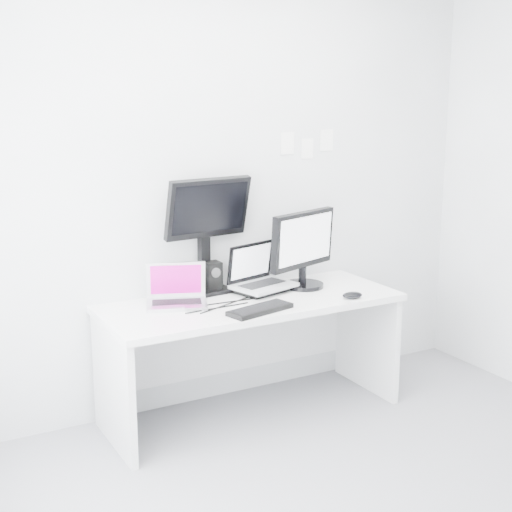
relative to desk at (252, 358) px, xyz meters
The scene contains 12 objects.
back_wall 1.05m from the desk, 90.00° to the left, with size 3.60×3.60×0.00m, color silver.
desk is the anchor object (origin of this frame).
macbook 0.67m from the desk, 168.66° to the left, with size 0.35×0.26×0.26m, color silver.
speaker 0.55m from the desk, 116.59° to the left, with size 0.10×0.10×0.19m, color black.
dell_laptop 0.55m from the desk, 37.12° to the left, with size 0.37×0.29×0.31m, color #A9ABB0.
rear_monitor 0.80m from the desk, 121.45° to the left, with size 0.54×0.20×0.74m, color black.
samsung_monitor 0.76m from the desk, 12.54° to the left, with size 0.55×0.25×0.50m, color black.
keyboard 0.45m from the desk, 107.17° to the right, with size 0.40×0.14×0.03m, color black.
mouse 0.72m from the desk, 26.12° to the right, with size 0.12×0.08×0.04m, color black.
wall_note_0 1.38m from the desk, 37.40° to the left, with size 0.10×0.00×0.14m, color white.
wall_note_1 1.40m from the desk, 29.83° to the left, with size 0.09×0.00×0.13m, color white.
wall_note_2 1.51m from the desk, 24.64° to the left, with size 0.10×0.00×0.14m, color white.
Camera 1 is at (-2.01, -2.46, 1.96)m, focal length 51.62 mm.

